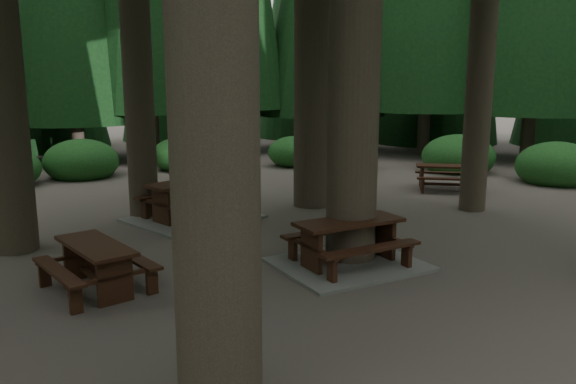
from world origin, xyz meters
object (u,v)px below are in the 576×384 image
picnic_table_a (349,250)px  picnic_table_b (96,260)px  picnic_table_d (446,174)px  picnic_table_c (193,206)px

picnic_table_a → picnic_table_b: picnic_table_a is taller
picnic_table_b → picnic_table_d: picnic_table_d is taller
picnic_table_d → picnic_table_c: bearing=-142.2°
picnic_table_b → picnic_table_a: bearing=-113.5°
picnic_table_a → picnic_table_c: picnic_table_c is taller
picnic_table_c → picnic_table_a: bearing=-91.6°
picnic_table_b → picnic_table_d: 10.51m
picnic_table_a → picnic_table_c: 4.42m
picnic_table_c → picnic_table_d: 7.33m
picnic_table_c → picnic_table_d: bearing=-17.9°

